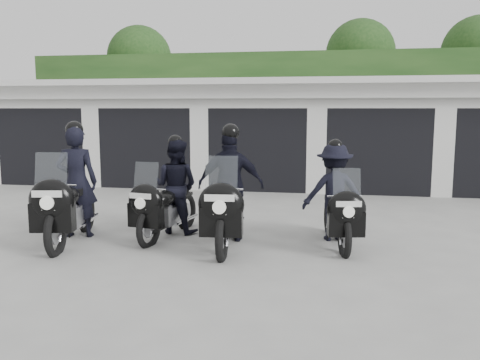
% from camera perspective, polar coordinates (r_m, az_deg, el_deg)
% --- Properties ---
extents(ground, '(80.00, 80.00, 0.00)m').
position_cam_1_polar(ground, '(8.26, -3.66, -7.39)').
color(ground, '#989893').
rests_on(ground, ground).
extents(garage_block, '(16.40, 6.80, 2.96)m').
position_cam_1_polar(garage_block, '(15.92, 3.28, 5.26)').
color(garage_block, silver).
rests_on(garage_block, ground).
extents(background_vegetation, '(20.00, 3.90, 5.80)m').
position_cam_1_polar(background_vegetation, '(20.71, 6.00, 9.60)').
color(background_vegetation, '#1A3A15').
rests_on(background_vegetation, ground).
extents(police_bike_a, '(0.97, 2.33, 2.05)m').
position_cam_1_polar(police_bike_a, '(8.82, -18.45, -1.40)').
color(police_bike_a, black).
rests_on(police_bike_a, ground).
extents(police_bike_b, '(0.95, 2.04, 1.79)m').
position_cam_1_polar(police_bike_b, '(8.89, -7.73, -1.36)').
color(police_bike_b, black).
rests_on(police_bike_b, ground).
extents(police_bike_c, '(1.14, 2.31, 2.01)m').
position_cam_1_polar(police_bike_c, '(8.23, -1.21, -1.37)').
color(police_bike_c, black).
rests_on(police_bike_c, ground).
extents(police_bike_d, '(1.13, 2.00, 1.75)m').
position_cam_1_polar(police_bike_d, '(8.46, 10.71, -1.97)').
color(police_bike_d, black).
rests_on(police_bike_d, ground).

